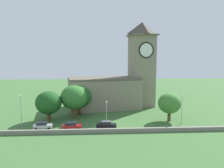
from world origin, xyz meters
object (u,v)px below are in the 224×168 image
(tree_riverside_west, at_px, (80,97))
(tree_churchyard, at_px, (74,97))
(car_silver, at_px, (43,125))
(streetlamp_west_end, at_px, (21,106))
(tree_riverside_east, at_px, (170,103))
(church, at_px, (118,82))
(streetlamp_west_mid, at_px, (106,109))
(car_black, at_px, (106,125))
(tree_by_tower, at_px, (49,103))
(car_red, at_px, (72,126))
(streetlamp_central, at_px, (182,105))

(tree_riverside_west, relative_size, tree_churchyard, 0.92)
(car_silver, height_order, streetlamp_west_end, streetlamp_west_end)
(tree_riverside_east, bearing_deg, tree_churchyard, 170.58)
(church, xyz_separation_m, streetlamp_west_mid, (-4.57, -20.14, -4.42))
(car_black, relative_size, tree_by_tower, 0.60)
(car_black, relative_size, tree_churchyard, 0.52)
(tree_riverside_east, bearing_deg, streetlamp_west_mid, -170.80)
(streetlamp_west_mid, relative_size, tree_by_tower, 0.76)
(car_red, height_order, tree_riverside_east, tree_riverside_east)
(car_black, height_order, tree_by_tower, tree_by_tower)
(streetlamp_west_mid, bearing_deg, streetlamp_central, -0.80)
(car_silver, bearing_deg, tree_by_tower, 89.66)
(car_silver, xyz_separation_m, streetlamp_central, (34.47, 1.66, 4.23))
(tree_churchyard, relative_size, tree_riverside_east, 1.22)
(tree_churchyard, bearing_deg, car_black, -48.75)
(car_silver, bearing_deg, tree_riverside_west, 60.38)
(tree_churchyard, xyz_separation_m, tree_riverside_east, (25.72, -4.27, -1.08))
(streetlamp_central, height_order, tree_riverside_west, tree_riverside_west)
(tree_riverside_east, height_order, tree_by_tower, tree_by_tower)
(car_red, height_order, streetlamp_central, streetlamp_central)
(church, bearing_deg, tree_by_tower, -142.23)
(streetlamp_west_mid, bearing_deg, tree_by_tower, 162.80)
(church, height_order, tree_riverside_west, church)
(streetlamp_west_end, xyz_separation_m, streetlamp_west_mid, (20.83, 0.31, -1.01))
(church, relative_size, streetlamp_west_end, 3.87)
(car_red, distance_m, tree_churchyard, 10.92)
(tree_churchyard, bearing_deg, streetlamp_west_end, -148.66)
(streetlamp_west_mid, relative_size, streetlamp_central, 0.80)
(streetlamp_west_end, bearing_deg, tree_riverside_west, 42.06)
(car_black, bearing_deg, streetlamp_west_mid, 85.95)
(streetlamp_west_mid, height_order, streetlamp_central, streetlamp_central)
(church, height_order, streetlamp_west_end, church)
(streetlamp_west_mid, xyz_separation_m, streetlamp_central, (19.13, -0.27, 0.90))
(car_silver, bearing_deg, streetlamp_west_end, 163.55)
(streetlamp_central, distance_m, tree_riverside_west, 29.30)
(tree_riverside_west, distance_m, tree_by_tower, 10.24)
(streetlamp_central, relative_size, tree_churchyard, 0.83)
(streetlamp_west_mid, bearing_deg, tree_churchyard, 141.58)
(church, height_order, tree_by_tower, church)
(streetlamp_central, relative_size, tree_by_tower, 0.96)
(streetlamp_west_mid, height_order, tree_riverside_west, tree_riverside_west)
(tree_riverside_west, bearing_deg, car_red, -92.71)
(church, height_order, streetlamp_central, church)
(car_silver, distance_m, tree_by_tower, 7.82)
(car_red, bearing_deg, tree_riverside_west, 87.29)
(streetlamp_west_end, bearing_deg, car_black, -6.99)
(car_red, relative_size, tree_churchyard, 0.49)
(car_black, xyz_separation_m, tree_by_tower, (-15.10, 7.57, 3.98))
(tree_riverside_west, bearing_deg, tree_churchyard, -104.19)
(car_silver, xyz_separation_m, streetlamp_west_end, (-5.49, 1.62, 4.35))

